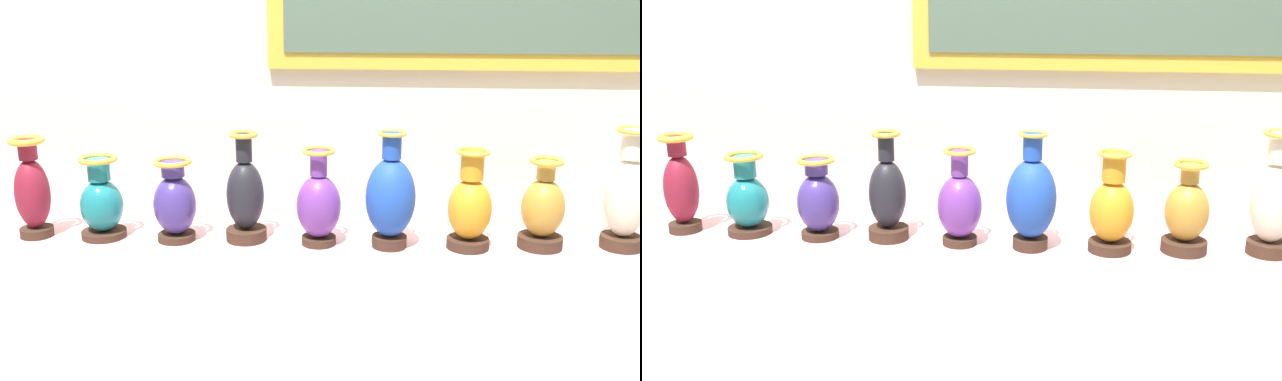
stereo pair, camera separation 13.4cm
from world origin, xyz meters
TOP-DOWN VIEW (x-y plane):
  - display_shelf at (0.00, 0.00)m, footprint 2.58×0.41m
  - back_wall at (0.02, 0.26)m, footprint 4.29×0.14m
  - vase_burgundy at (-1.03, -0.06)m, footprint 0.13×0.13m
  - vase_teal at (-0.79, -0.05)m, footprint 0.16×0.16m
  - vase_indigo at (-0.51, -0.06)m, footprint 0.15×0.15m
  - vase_onyx at (-0.26, -0.04)m, footprint 0.15×0.15m
  - vase_violet at (0.00, -0.06)m, footprint 0.16×0.16m
  - vase_sapphire at (0.25, -0.07)m, footprint 0.17×0.17m
  - vase_amber at (0.52, -0.06)m, footprint 0.15×0.15m
  - vase_ochre at (0.77, -0.04)m, footprint 0.16×0.16m
  - vase_ivory at (1.06, -0.02)m, footprint 0.15×0.15m

SIDE VIEW (x-z plane):
  - display_shelf at x=0.00m, z-range 0.00..0.86m
  - vase_teal at x=-0.79m, z-range 0.84..1.14m
  - vase_ochre at x=0.77m, z-range 0.84..1.16m
  - vase_indigo at x=-0.51m, z-range 0.85..1.15m
  - vase_violet at x=0.00m, z-range 0.83..1.18m
  - vase_amber at x=0.52m, z-range 0.83..1.19m
  - vase_onyx at x=-0.26m, z-range 0.82..1.22m
  - vase_burgundy at x=-1.03m, z-range 0.85..1.22m
  - vase_sapphire at x=0.25m, z-range 0.84..1.25m
  - vase_ivory at x=1.06m, z-range 0.83..1.26m
  - back_wall at x=0.02m, z-range 0.01..3.16m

